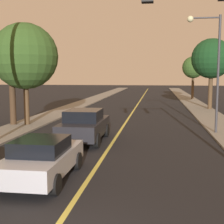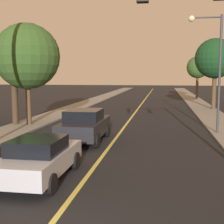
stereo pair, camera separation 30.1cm
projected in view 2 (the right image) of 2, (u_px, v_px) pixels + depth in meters
name	position (u px, v px, depth m)	size (l,w,h in m)	color
road_surface	(144.00, 101.00, 41.18)	(10.55, 80.00, 0.01)	black
sidewalk_left	(96.00, 100.00, 42.22)	(2.50, 80.00, 0.12)	gray
sidewalk_right	(195.00, 101.00, 40.13)	(2.50, 80.00, 0.12)	gray
car_near_lane_front	(40.00, 158.00, 10.22)	(1.87, 4.03, 1.41)	#A5A8B2
car_near_lane_second	(85.00, 125.00, 16.08)	(2.04, 4.47, 1.67)	black
streetlamp_right	(212.00, 57.00, 17.54)	(1.88, 0.36, 6.65)	#333338
tree_left_near	(27.00, 57.00, 20.59)	(4.34, 4.34, 6.70)	#4C3823
tree_left_far	(13.00, 53.00, 20.62)	(2.74, 2.74, 6.20)	#3D2B1C
tree_right_near	(215.00, 59.00, 29.86)	(3.85, 3.85, 6.82)	#4C3823
tree_right_far	(198.00, 68.00, 43.12)	(3.04, 3.04, 5.89)	#4C3823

